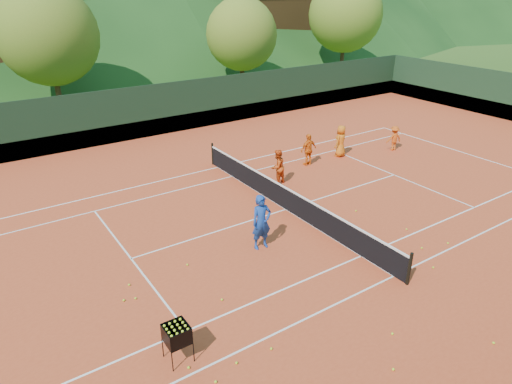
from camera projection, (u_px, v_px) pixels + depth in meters
ground at (286, 210)px, 18.22m from camera, size 400.00×400.00×0.00m
clay_court at (286, 210)px, 18.22m from camera, size 40.00×24.00×0.02m
coach at (261, 222)px, 15.22m from camera, size 0.75×0.53×1.94m
student_a at (277, 167)px, 20.22m from camera, size 0.89×0.76×1.59m
student_b at (309, 150)px, 22.32m from camera, size 0.93×0.39×1.59m
student_c at (341, 141)px, 23.45m from camera, size 0.92×0.73×1.64m
student_d at (394, 138)px, 24.37m from camera, size 0.95×0.68×1.33m
tennis_ball_0 at (129, 285)px, 13.62m from camera, size 0.07×0.07×0.07m
tennis_ball_1 at (189, 368)px, 10.70m from camera, size 0.07×0.07×0.07m
tennis_ball_4 at (422, 248)px, 15.51m from camera, size 0.07×0.07×0.07m
tennis_ball_5 at (237, 363)px, 10.83m from camera, size 0.07×0.07×0.07m
tennis_ball_6 at (216, 382)px, 10.32m from camera, size 0.07×0.07×0.07m
tennis_ball_7 at (393, 369)px, 10.65m from camera, size 0.07×0.07×0.07m
tennis_ball_9 at (222, 300)px, 12.99m from camera, size 0.07×0.07×0.07m
tennis_ball_11 at (124, 300)px, 12.96m from camera, size 0.07×0.07×0.07m
tennis_ball_13 at (356, 211)px, 18.03m from camera, size 0.07×0.07×0.07m
tennis_ball_15 at (135, 298)px, 13.04m from camera, size 0.07×0.07×0.07m
tennis_ball_16 at (448, 243)px, 15.79m from camera, size 0.07×0.07×0.07m
tennis_ball_17 at (330, 223)px, 17.14m from camera, size 0.07×0.07×0.07m
tennis_ball_18 at (392, 334)px, 11.73m from camera, size 0.07×0.07×0.07m
tennis_ball_19 at (271, 349)px, 11.25m from camera, size 0.07×0.07×0.07m
tennis_ball_22 at (494, 343)px, 11.43m from camera, size 0.07×0.07×0.07m
tennis_ball_23 at (187, 265)px, 14.59m from camera, size 0.07×0.07×0.07m
tennis_ball_24 at (407, 229)px, 16.68m from camera, size 0.07×0.07×0.07m
tennis_ball_26 at (433, 268)px, 14.45m from camera, size 0.07×0.07×0.07m
court_lines at (286, 209)px, 18.21m from camera, size 23.83×11.03×0.00m
tennis_net at (286, 198)px, 18.01m from camera, size 0.10×12.07×1.10m
perimeter_fence at (287, 181)px, 17.69m from camera, size 40.40×24.24×3.00m
ball_hopper at (177, 335)px, 10.68m from camera, size 0.57×0.57×1.00m
chalet_mid at (126, 19)px, 44.77m from camera, size 12.65×8.82×11.45m
chalet_right at (266, 13)px, 48.75m from camera, size 11.50×8.82×11.91m
tree_b at (48, 35)px, 29.07m from camera, size 6.40×6.40×8.40m
tree_c at (242, 34)px, 35.69m from camera, size 5.60×5.60×7.35m
tree_d at (345, 15)px, 42.12m from camera, size 6.80×6.80×8.93m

